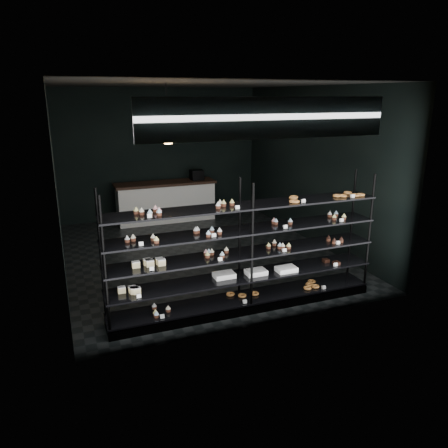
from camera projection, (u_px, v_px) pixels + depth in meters
name	position (u px, v px, depth m)	size (l,w,h in m)	color
room	(197.00, 173.00, 8.22)	(5.01, 6.01, 3.20)	black
display_shelf	(244.00, 268.00, 6.28)	(4.00, 0.50, 1.91)	black
signage	(269.00, 118.00, 5.28)	(3.30, 0.05, 0.50)	#0F0B39
pendant_lamp	(168.00, 135.00, 6.51)	(0.29, 0.29, 0.87)	black
service_counter	(166.00, 201.00, 10.77)	(2.45, 0.65, 1.23)	white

